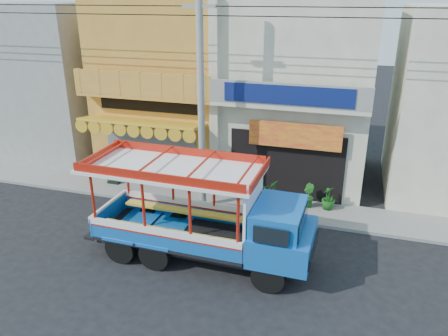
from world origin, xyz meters
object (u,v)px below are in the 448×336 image
at_px(potted_plant_a, 266,192).
at_px(potted_plant_b, 308,195).
at_px(potted_plant_c, 329,198).
at_px(utility_pole, 205,82).
at_px(green_sign, 113,175).
at_px(songthaew_truck, 216,217).

distance_m(potted_plant_a, potted_plant_b, 1.66).
bearing_deg(potted_plant_a, potted_plant_c, -60.10).
xyz_separation_m(potted_plant_a, potted_plant_b, (1.65, 0.14, -0.00)).
distance_m(utility_pole, potted_plant_c, 6.53).
distance_m(green_sign, potted_plant_a, 6.89).
distance_m(utility_pole, songthaew_truck, 5.11).
xyz_separation_m(potted_plant_b, potted_plant_c, (0.80, 0.02, 0.01)).
xyz_separation_m(songthaew_truck, potted_plant_b, (2.34, 4.56, -1.02)).
bearing_deg(green_sign, potted_plant_b, 1.28).
bearing_deg(potted_plant_a, songthaew_truck, -162.56).
bearing_deg(utility_pole, potted_plant_b, 15.75).
relative_size(songthaew_truck, potted_plant_b, 7.65).
height_order(songthaew_truck, potted_plant_c, songthaew_truck).
bearing_deg(songthaew_truck, utility_pole, 113.69).
distance_m(green_sign, potted_plant_c, 9.35).
distance_m(songthaew_truck, potted_plant_a, 4.59).
height_order(utility_pole, potted_plant_b, utility_pole).
relative_size(utility_pole, potted_plant_b, 29.73).
bearing_deg(potted_plant_a, potted_plant_b, -58.97).
distance_m(utility_pole, potted_plant_b, 5.99).
bearing_deg(potted_plant_b, potted_plant_c, -111.32).
height_order(potted_plant_b, potted_plant_c, potted_plant_c).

